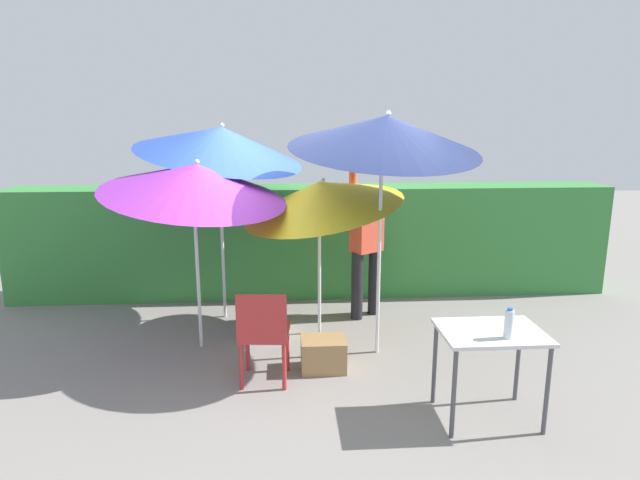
{
  "coord_description": "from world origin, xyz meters",
  "views": [
    {
      "loc": [
        -0.37,
        -5.27,
        2.37
      ],
      "look_at": [
        0.0,
        0.3,
        1.1
      ],
      "focal_mm": 30.06,
      "sensor_mm": 36.0,
      "label": 1
    }
  ],
  "objects": [
    {
      "name": "folding_table",
      "position": [
        1.23,
        -1.44,
        0.66
      ],
      "size": [
        0.8,
        0.6,
        0.75
      ],
      "color": "#4C4C51",
      "rests_on": "ground_plane"
    },
    {
      "name": "chair_plastic",
      "position": [
        -0.58,
        -0.75,
        0.51
      ],
      "size": [
        0.47,
        0.47,
        0.89
      ],
      "color": "#B72D2D",
      "rests_on": "ground_plane"
    },
    {
      "name": "umbrella_yellow",
      "position": [
        0.59,
        -0.15,
        2.24
      ],
      "size": [
        1.87,
        1.88,
        2.59
      ],
      "color": "silver",
      "rests_on": "ground_plane"
    },
    {
      "name": "cooler_box",
      "position": [
        -0.68,
        0.41,
        0.19
      ],
      "size": [
        0.46,
        0.4,
        0.37
      ],
      "primitive_type": "cube",
      "color": "silver",
      "rests_on": "ground_plane"
    },
    {
      "name": "ground_plane",
      "position": [
        0.0,
        0.0,
        0.0
      ],
      "size": [
        24.0,
        24.0,
        0.0
      ],
      "primitive_type": "plane",
      "color": "gray"
    },
    {
      "name": "crate_cardboard",
      "position": [
        -0.02,
        -0.5,
        0.15
      ],
      "size": [
        0.43,
        0.34,
        0.31
      ],
      "primitive_type": "cube",
      "color": "#9E7A4C",
      "rests_on": "ground_plane"
    },
    {
      "name": "umbrella_orange",
      "position": [
        -1.26,
        0.14,
        1.77
      ],
      "size": [
        1.92,
        1.89,
        2.16
      ],
      "color": "silver",
      "rests_on": "ground_plane"
    },
    {
      "name": "person_vendor",
      "position": [
        0.59,
        0.89,
        0.93
      ],
      "size": [
        0.5,
        0.39,
        1.88
      ],
      "color": "black",
      "rests_on": "ground_plane"
    },
    {
      "name": "bottle_water",
      "position": [
        1.3,
        -1.6,
        0.87
      ],
      "size": [
        0.07,
        0.07,
        0.24
      ],
      "color": "silver",
      "rests_on": "folding_table"
    },
    {
      "name": "umbrella_navy",
      "position": [
        0.01,
        0.37,
        1.57
      ],
      "size": [
        1.79,
        1.76,
        1.98
      ],
      "color": "silver",
      "rests_on": "ground_plane"
    },
    {
      "name": "umbrella_rainbow",
      "position": [
        -1.1,
        1.01,
        2.11
      ],
      "size": [
        2.0,
        1.96,
        2.55
      ],
      "color": "silver",
      "rests_on": "ground_plane"
    },
    {
      "name": "hedge_row",
      "position": [
        0.0,
        1.87,
        0.74
      ],
      "size": [
        8.0,
        0.7,
        1.48
      ],
      "primitive_type": "cube",
      "color": "#38843D",
      "rests_on": "ground_plane"
    }
  ]
}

